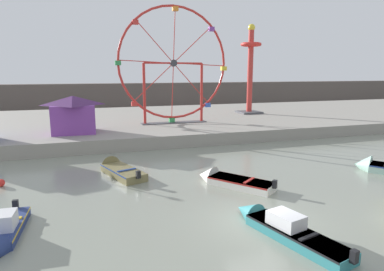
{
  "coord_description": "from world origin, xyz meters",
  "views": [
    {
      "loc": [
        -7.09,
        -12.16,
        6.42
      ],
      "look_at": [
        -0.3,
        8.62,
        2.3
      ],
      "focal_mm": 31.46,
      "sensor_mm": 36.0,
      "label": 1
    }
  ],
  "objects_px": {
    "ferris_wheel_red_frame": "(173,65)",
    "drop_tower_red_tower": "(250,69)",
    "motorboat_navy_blue": "(0,235)",
    "motorboat_olive_wood": "(117,169)",
    "mooring_buoy_orange": "(1,183)",
    "motorboat_teal_painted": "(278,226)",
    "carnival_booth_purple_stall": "(74,114)",
    "motorboat_white_red_stripe": "(227,180)"
  },
  "relations": [
    {
      "from": "motorboat_teal_painted",
      "to": "motorboat_white_red_stripe",
      "type": "bearing_deg",
      "value": -19.04
    },
    {
      "from": "ferris_wheel_red_frame",
      "to": "mooring_buoy_orange",
      "type": "relative_size",
      "value": 27.27
    },
    {
      "from": "motorboat_white_red_stripe",
      "to": "carnival_booth_purple_stall",
      "type": "relative_size",
      "value": 1.13
    },
    {
      "from": "motorboat_olive_wood",
      "to": "drop_tower_red_tower",
      "type": "relative_size",
      "value": 0.44
    },
    {
      "from": "ferris_wheel_red_frame",
      "to": "drop_tower_red_tower",
      "type": "xyz_separation_m",
      "value": [
        11.66,
        5.33,
        -0.28
      ]
    },
    {
      "from": "ferris_wheel_red_frame",
      "to": "drop_tower_red_tower",
      "type": "relative_size",
      "value": 1.06
    },
    {
      "from": "drop_tower_red_tower",
      "to": "motorboat_olive_wood",
      "type": "bearing_deg",
      "value": -136.23
    },
    {
      "from": "motorboat_olive_wood",
      "to": "mooring_buoy_orange",
      "type": "relative_size",
      "value": 11.33
    },
    {
      "from": "drop_tower_red_tower",
      "to": "mooring_buoy_orange",
      "type": "height_order",
      "value": "drop_tower_red_tower"
    },
    {
      "from": "motorboat_navy_blue",
      "to": "motorboat_teal_painted",
      "type": "relative_size",
      "value": 0.78
    },
    {
      "from": "motorboat_teal_painted",
      "to": "motorboat_navy_blue",
      "type": "bearing_deg",
      "value": 61.38
    },
    {
      "from": "drop_tower_red_tower",
      "to": "mooring_buoy_orange",
      "type": "relative_size",
      "value": 25.69
    },
    {
      "from": "motorboat_teal_painted",
      "to": "carnival_booth_purple_stall",
      "type": "height_order",
      "value": "carnival_booth_purple_stall"
    },
    {
      "from": "motorboat_teal_painted",
      "to": "motorboat_white_red_stripe",
      "type": "distance_m",
      "value": 6.2
    },
    {
      "from": "carnival_booth_purple_stall",
      "to": "motorboat_teal_painted",
      "type": "bearing_deg",
      "value": -67.06
    },
    {
      "from": "ferris_wheel_red_frame",
      "to": "mooring_buoy_orange",
      "type": "distance_m",
      "value": 20.55
    },
    {
      "from": "motorboat_white_red_stripe",
      "to": "ferris_wheel_red_frame",
      "type": "relative_size",
      "value": 0.38
    },
    {
      "from": "motorboat_teal_painted",
      "to": "motorboat_olive_wood",
      "type": "bearing_deg",
      "value": 12.76
    },
    {
      "from": "motorboat_navy_blue",
      "to": "motorboat_teal_painted",
      "type": "bearing_deg",
      "value": 78.66
    },
    {
      "from": "motorboat_white_red_stripe",
      "to": "motorboat_olive_wood",
      "type": "height_order",
      "value": "motorboat_olive_wood"
    },
    {
      "from": "motorboat_navy_blue",
      "to": "motorboat_olive_wood",
      "type": "height_order",
      "value": "motorboat_navy_blue"
    },
    {
      "from": "motorboat_white_red_stripe",
      "to": "drop_tower_red_tower",
      "type": "height_order",
      "value": "drop_tower_red_tower"
    },
    {
      "from": "motorboat_teal_painted",
      "to": "ferris_wheel_red_frame",
      "type": "height_order",
      "value": "ferris_wheel_red_frame"
    },
    {
      "from": "mooring_buoy_orange",
      "to": "motorboat_navy_blue",
      "type": "bearing_deg",
      "value": -79.0
    },
    {
      "from": "motorboat_navy_blue",
      "to": "mooring_buoy_orange",
      "type": "height_order",
      "value": "motorboat_navy_blue"
    },
    {
      "from": "motorboat_white_red_stripe",
      "to": "motorboat_olive_wood",
      "type": "bearing_deg",
      "value": 17.17
    },
    {
      "from": "ferris_wheel_red_frame",
      "to": "carnival_booth_purple_stall",
      "type": "distance_m",
      "value": 11.25
    },
    {
      "from": "motorboat_teal_painted",
      "to": "ferris_wheel_red_frame",
      "type": "xyz_separation_m",
      "value": [
        1.9,
        23.31,
        6.83
      ]
    },
    {
      "from": "motorboat_olive_wood",
      "to": "ferris_wheel_red_frame",
      "type": "xyz_separation_m",
      "value": [
        7.28,
        12.83,
        6.88
      ]
    },
    {
      "from": "motorboat_navy_blue",
      "to": "carnival_booth_purple_stall",
      "type": "height_order",
      "value": "carnival_booth_purple_stall"
    },
    {
      "from": "motorboat_navy_blue",
      "to": "motorboat_teal_painted",
      "type": "xyz_separation_m",
      "value": [
        10.58,
        -2.68,
        0.02
      ]
    },
    {
      "from": "drop_tower_red_tower",
      "to": "mooring_buoy_orange",
      "type": "bearing_deg",
      "value": -143.59
    },
    {
      "from": "motorboat_navy_blue",
      "to": "mooring_buoy_orange",
      "type": "xyz_separation_m",
      "value": [
        -1.39,
        7.13,
        -0.06
      ]
    },
    {
      "from": "drop_tower_red_tower",
      "to": "ferris_wheel_red_frame",
      "type": "bearing_deg",
      "value": -155.46
    },
    {
      "from": "motorboat_white_red_stripe",
      "to": "motorboat_olive_wood",
      "type": "relative_size",
      "value": 0.92
    },
    {
      "from": "mooring_buoy_orange",
      "to": "motorboat_olive_wood",
      "type": "bearing_deg",
      "value": 5.84
    },
    {
      "from": "motorboat_white_red_stripe",
      "to": "ferris_wheel_red_frame",
      "type": "bearing_deg",
      "value": -41.32
    },
    {
      "from": "drop_tower_red_tower",
      "to": "motorboat_teal_painted",
      "type": "bearing_deg",
      "value": -115.35
    },
    {
      "from": "motorboat_teal_painted",
      "to": "ferris_wheel_red_frame",
      "type": "relative_size",
      "value": 0.49
    },
    {
      "from": "motorboat_navy_blue",
      "to": "ferris_wheel_red_frame",
      "type": "xyz_separation_m",
      "value": [
        12.48,
        20.63,
        6.86
      ]
    },
    {
      "from": "motorboat_teal_painted",
      "to": "motorboat_olive_wood",
      "type": "relative_size",
      "value": 1.17
    },
    {
      "from": "ferris_wheel_red_frame",
      "to": "drop_tower_red_tower",
      "type": "height_order",
      "value": "ferris_wheel_red_frame"
    }
  ]
}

